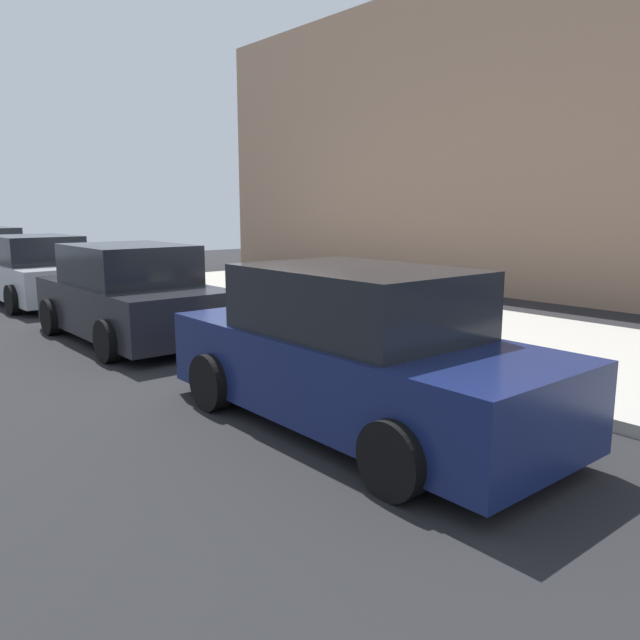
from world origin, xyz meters
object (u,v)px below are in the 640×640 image
(suitcase_black_0, at_px, (478,341))
(bollard_post, at_px, (270,303))
(suitcase_teal_4, at_px, (379,324))
(suitcase_navy_5, at_px, (360,318))
(suitcase_red_2, at_px, (425,336))
(suitcase_black_7, at_px, (322,313))
(fire_hydrant, at_px, (294,304))
(suitcase_olive_3, at_px, (400,329))
(parked_car_navy_0, at_px, (355,353))
(parked_car_charcoal_1, at_px, (130,296))
(suitcase_silver_1, at_px, (449,339))
(suitcase_maroon_6, at_px, (342,317))
(parked_car_silver_2, at_px, (36,272))

(suitcase_black_0, relative_size, bollard_post, 1.10)
(suitcase_teal_4, bearing_deg, suitcase_navy_5, -1.48)
(suitcase_red_2, xyz_separation_m, suitcase_black_7, (2.34, -0.05, 0.04))
(suitcase_red_2, distance_m, fire_hydrant, 3.11)
(suitcase_olive_3, distance_m, bollard_post, 3.15)
(suitcase_navy_5, bearing_deg, suitcase_black_7, 3.22)
(suitcase_black_0, bearing_deg, bollard_post, 1.83)
(suitcase_red_2, relative_size, parked_car_navy_0, 0.17)
(bollard_post, relative_size, parked_car_navy_0, 0.15)
(suitcase_navy_5, bearing_deg, parked_car_charcoal_1, 42.29)
(suitcase_silver_1, height_order, suitcase_black_7, suitcase_silver_1)
(fire_hydrant, xyz_separation_m, parked_car_navy_0, (-4.33, 2.55, 0.26))
(suitcase_red_2, bearing_deg, suitcase_navy_5, -3.82)
(bollard_post, distance_m, parked_car_navy_0, 5.44)
(suitcase_black_7, bearing_deg, fire_hydrant, 1.85)
(suitcase_olive_3, height_order, suitcase_black_7, suitcase_olive_3)
(suitcase_maroon_6, distance_m, parked_car_charcoal_1, 3.61)
(parked_car_navy_0, bearing_deg, suitcase_maroon_6, -40.19)
(suitcase_navy_5, relative_size, suitcase_maroon_6, 0.80)
(suitcase_black_7, distance_m, parked_car_navy_0, 4.41)
(fire_hydrant, bearing_deg, suitcase_teal_4, -178.27)
(suitcase_silver_1, bearing_deg, parked_car_charcoal_1, 27.76)
(suitcase_teal_4, xyz_separation_m, suitcase_black_7, (1.33, 0.04, 0.00))
(suitcase_maroon_6, relative_size, suitcase_black_7, 1.33)
(suitcase_black_0, distance_m, parked_car_charcoal_1, 5.84)
(suitcase_red_2, bearing_deg, fire_hydrant, -0.41)
(suitcase_teal_4, distance_m, suitcase_navy_5, 0.44)
(suitcase_olive_3, bearing_deg, suitcase_black_0, 179.97)
(suitcase_red_2, distance_m, suitcase_maroon_6, 1.87)
(suitcase_black_7, distance_m, bollard_post, 1.32)
(suitcase_teal_4, xyz_separation_m, suitcase_navy_5, (0.44, -0.01, 0.03))
(suitcase_black_0, height_order, parked_car_silver_2, parked_car_silver_2)
(suitcase_maroon_6, distance_m, suitcase_black_7, 0.47)
(suitcase_red_2, bearing_deg, bollard_post, 2.00)
(suitcase_olive_3, relative_size, parked_car_navy_0, 0.19)
(suitcase_red_2, xyz_separation_m, suitcase_maroon_6, (1.87, -0.08, 0.02))
(suitcase_teal_4, height_order, suitcase_black_7, suitcase_teal_4)
(suitcase_olive_3, relative_size, suitcase_teal_4, 0.93)
(suitcase_silver_1, distance_m, suitcase_navy_5, 1.90)
(suitcase_maroon_6, bearing_deg, suitcase_black_7, 4.28)
(suitcase_red_2, distance_m, parked_car_silver_2, 10.03)
(fire_hydrant, xyz_separation_m, bollard_post, (0.54, 0.15, -0.02))
(suitcase_black_0, bearing_deg, parked_car_charcoal_1, 25.91)
(suitcase_navy_5, xyz_separation_m, bollard_post, (2.20, 0.22, 0.02))
(suitcase_teal_4, xyz_separation_m, parked_car_silver_2, (8.68, 2.62, 0.30))
(bollard_post, bearing_deg, suitcase_silver_1, -178.42)
(fire_hydrant, bearing_deg, suitcase_black_0, 179.93)
(suitcase_olive_3, xyz_separation_m, suitcase_teal_4, (0.51, -0.07, 0.00))
(suitcase_black_0, distance_m, parked_car_navy_0, 2.59)
(suitcase_olive_3, bearing_deg, parked_car_charcoal_1, 33.56)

